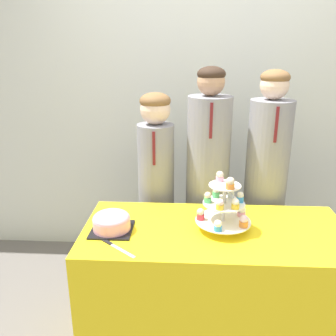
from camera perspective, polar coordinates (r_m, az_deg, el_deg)
wall_back at (r=2.91m, az=6.57°, el=11.48°), size 9.00×0.06×2.70m
table at (r=2.21m, az=7.22°, el=-18.43°), size 1.47×0.67×0.76m
round_cake at (r=1.98m, az=-9.05°, el=-8.45°), size 0.22×0.22×0.11m
cake_knife at (r=1.86m, az=-8.90°, el=-12.12°), size 0.20×0.17×0.01m
cupcake_stand at (r=1.95m, az=9.03°, el=-5.99°), size 0.30×0.30×0.32m
student_0 at (r=2.50m, az=-1.90°, el=-4.59°), size 0.25×0.25×1.44m
student_1 at (r=2.48m, az=6.27°, el=-3.80°), size 0.29×0.30×1.60m
student_2 at (r=2.54m, az=15.20°, el=-3.96°), size 0.28×0.29×1.59m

